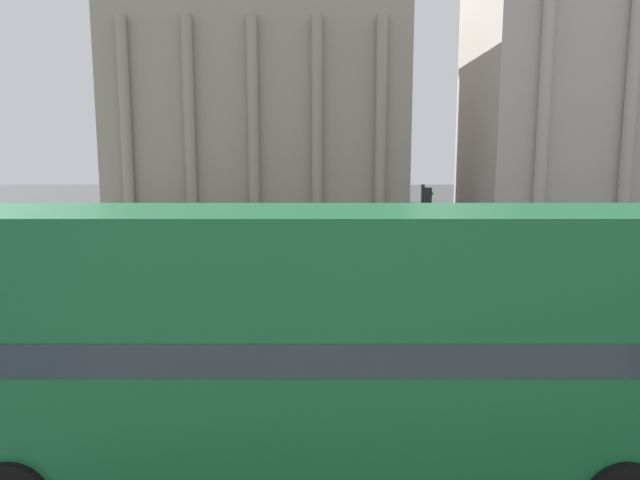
# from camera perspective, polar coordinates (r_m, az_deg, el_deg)

# --- Properties ---
(double_decker_bus) EXTENTS (10.74, 2.62, 4.21)m
(double_decker_bus) POSITION_cam_1_polar(r_m,az_deg,el_deg) (8.41, -0.41, -9.62)
(double_decker_bus) COLOR black
(double_decker_bus) RESTS_ON ground_plane
(plaza_building_left) EXTENTS (26.94, 17.05, 19.59)m
(plaza_building_left) POSITION_cam_1_polar(r_m,az_deg,el_deg) (56.69, -5.98, 13.20)
(plaza_building_left) COLOR #A39984
(plaza_building_left) RESTS_ON ground_plane
(traffic_light_mid) EXTENTS (0.42, 0.24, 4.04)m
(traffic_light_mid) POSITION_cam_1_polar(r_m,az_deg,el_deg) (19.21, 10.14, 1.28)
(traffic_light_mid) COLOR black
(traffic_light_mid) RESTS_ON ground_plane
(car_silver) EXTENTS (4.20, 1.93, 1.35)m
(car_silver) POSITION_cam_1_polar(r_m,az_deg,el_deg) (29.56, -3.36, 0.06)
(car_silver) COLOR black
(car_silver) RESTS_ON ground_plane
(pedestrian_olive) EXTENTS (0.32, 0.32, 1.76)m
(pedestrian_olive) POSITION_cam_1_polar(r_m,az_deg,el_deg) (28.39, 8.24, 0.29)
(pedestrian_olive) COLOR #282B33
(pedestrian_olive) RESTS_ON ground_plane
(pedestrian_blue) EXTENTS (0.32, 0.32, 1.68)m
(pedestrian_blue) POSITION_cam_1_polar(r_m,az_deg,el_deg) (16.34, 6.87, -5.83)
(pedestrian_blue) COLOR #282B33
(pedestrian_blue) RESTS_ON ground_plane
(pedestrian_white) EXTENTS (0.32, 0.32, 1.78)m
(pedestrian_white) POSITION_cam_1_polar(r_m,az_deg,el_deg) (25.02, -11.79, -0.84)
(pedestrian_white) COLOR #282B33
(pedestrian_white) RESTS_ON ground_plane
(pedestrian_red) EXTENTS (0.32, 0.32, 1.78)m
(pedestrian_red) POSITION_cam_1_polar(r_m,az_deg,el_deg) (26.19, 20.44, -0.79)
(pedestrian_red) COLOR #282B33
(pedestrian_red) RESTS_ON ground_plane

